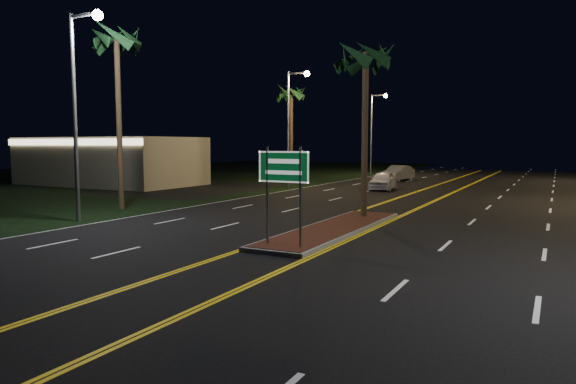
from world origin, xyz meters
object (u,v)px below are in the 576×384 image
Objects in this scene: car_near at (383,179)px; streetlight_left_far at (375,124)px; palm_median at (366,57)px; palm_left_near at (117,41)px; streetlight_left_mid at (293,115)px; car_far at (398,172)px; commercial_building at (111,161)px; streetlight_left_near at (80,92)px; highway_sign at (284,176)px; palm_left_far at (291,94)px; median_island at (334,229)px.

streetlight_left_far is at bearing 103.93° from car_near.
palm_left_near is at bearing -168.69° from palm_median.
streetlight_left_mid is 1.08× the size of palm_median.
car_far is (-1.68, 9.95, 0.03)m from car_near.
commercial_building is 22.49m from streetlight_left_near.
streetlight_left_near is 12.55m from palm_median.
streetlight_left_far is at bearing 104.44° from highway_sign.
car_near is (6.73, 1.87, -4.84)m from streetlight_left_mid.
palm_median is 1.70× the size of car_near.
palm_median reaches higher than commercial_building.
commercial_building is at bearing 146.52° from highway_sign.
car_near is (22.12, 5.88, -1.19)m from commercial_building.
streetlight_left_far is at bearing 57.35° from commercial_building.
palm_median is 21.69m from palm_left_far.
palm_median is at bearing 31.49° from streetlight_left_near.
streetlight_left_far is 1.79× the size of car_far.
median_island is 29.13m from commercial_building.
palm_left_near is (-1.89, 4.00, 3.02)m from streetlight_left_near.
commercial_building is at bearing 153.45° from median_island.
car_near is (8.92, -2.13, -6.93)m from palm_left_far.
commercial_building is 2.98× the size of car_far.
palm_median is (10.61, -13.50, 1.62)m from streetlight_left_mid.
streetlight_left_mid is 1.02× the size of palm_left_far.
streetlight_left_near is 23.39m from car_near.
median_island is 8.00m from palm_median.
palm_median is 1.65× the size of car_far.
highway_sign is 33.52m from car_far.
streetlight_left_mid is (0.00, 20.00, 0.00)m from streetlight_left_near.
commercial_building reaches higher than car_near.
palm_left_near is (-12.50, 1.00, 8.60)m from median_island.
car_far is (5.05, 31.82, -4.82)m from streetlight_left_near.
median_island is at bearing -4.57° from palm_left_near.
streetlight_left_far is (-10.61, 41.20, 3.25)m from highway_sign.
median_island is 4.80m from highway_sign.
palm_left_near is at bearing -89.14° from palm_left_far.
car_far is at bearing 100.92° from median_island.
streetlight_left_far is (15.39, 24.01, 3.65)m from commercial_building.
streetlight_left_mid is at bearing 121.98° from median_island.
palm_left_far reaches higher than commercial_building.
commercial_building is (-26.00, 17.19, -0.40)m from highway_sign.
streetlight_left_far reaches higher than commercial_building.
streetlight_left_far reaches higher than highway_sign.
car_near is 0.97× the size of car_far.
car_far is at bearing 102.39° from palm_median.
median_island is 25.76m from palm_left_far.
palm_median is at bearing 90.00° from median_island.
palm_median is (0.00, 7.70, 4.87)m from highway_sign.
highway_sign is 23.93m from streetlight_left_mid.
car_near is (8.62, 17.87, -7.87)m from palm_left_near.
palm_left_near is (-1.89, -16.00, 3.02)m from streetlight_left_mid.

